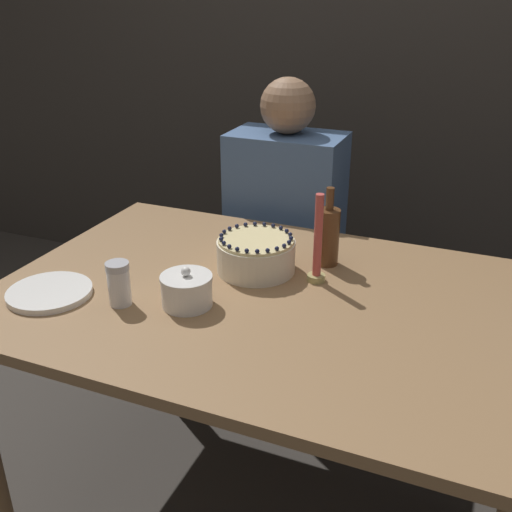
# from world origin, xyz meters

# --- Properties ---
(ground_plane) EXTENTS (12.00, 12.00, 0.00)m
(ground_plane) POSITION_xyz_m (0.00, 0.00, 0.00)
(ground_plane) COLOR #3D3833
(wall_behind) EXTENTS (8.00, 0.05, 2.60)m
(wall_behind) POSITION_xyz_m (0.00, 1.40, 1.30)
(wall_behind) COLOR #38332D
(wall_behind) RESTS_ON ground_plane
(dining_table) EXTENTS (1.38, 0.95, 0.72)m
(dining_table) POSITION_xyz_m (0.00, 0.00, 0.61)
(dining_table) COLOR #936D47
(dining_table) RESTS_ON ground_plane
(cake) EXTENTS (0.22, 0.22, 0.11)m
(cake) POSITION_xyz_m (-0.07, 0.12, 0.77)
(cake) COLOR #EFE5CC
(cake) RESTS_ON dining_table
(sugar_bowl) EXTENTS (0.13, 0.13, 0.10)m
(sugar_bowl) POSITION_xyz_m (-0.16, -0.13, 0.76)
(sugar_bowl) COLOR white
(sugar_bowl) RESTS_ON dining_table
(sugar_shaker) EXTENTS (0.06, 0.06, 0.11)m
(sugar_shaker) POSITION_xyz_m (-0.31, -0.19, 0.78)
(sugar_shaker) COLOR white
(sugar_shaker) RESTS_ON dining_table
(plate_stack) EXTENTS (0.22, 0.22, 0.02)m
(plate_stack) POSITION_xyz_m (-0.51, -0.22, 0.73)
(plate_stack) COLOR white
(plate_stack) RESTS_ON dining_table
(candle) EXTENTS (0.05, 0.05, 0.25)m
(candle) POSITION_xyz_m (0.10, 0.12, 0.82)
(candle) COLOR tan
(candle) RESTS_ON dining_table
(bottle) EXTENTS (0.06, 0.06, 0.23)m
(bottle) POSITION_xyz_m (0.09, 0.24, 0.81)
(bottle) COLOR brown
(bottle) RESTS_ON dining_table
(person_man_blue_shirt) EXTENTS (0.40, 0.34, 1.17)m
(person_man_blue_shirt) POSITION_xyz_m (-0.19, 0.67, 0.50)
(person_man_blue_shirt) COLOR #595960
(person_man_blue_shirt) RESTS_ON ground_plane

